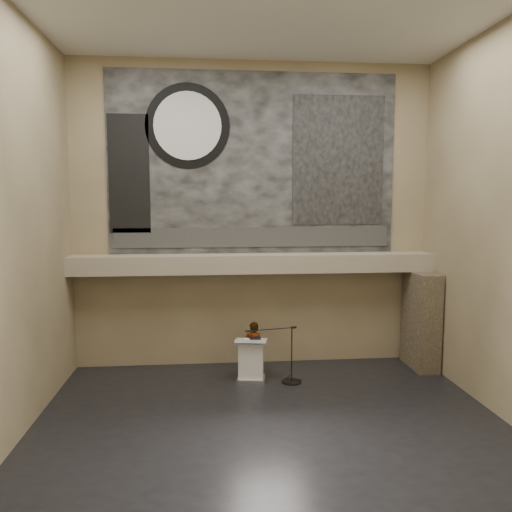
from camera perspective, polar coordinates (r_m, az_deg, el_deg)
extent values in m
plane|color=black|center=(11.15, 1.64, -18.48)|extent=(10.00, 10.00, 0.00)
plane|color=silver|center=(10.81, 1.80, 27.02)|extent=(10.00, 10.00, 0.00)
cube|color=#7A6B4D|center=(14.10, -0.31, 4.61)|extent=(10.00, 0.02, 8.50)
cube|color=#7A6B4D|center=(6.18, 6.33, 2.25)|extent=(10.00, 0.02, 8.50)
cube|color=#7A6B4D|center=(10.72, -25.90, 3.39)|extent=(0.02, 8.00, 8.50)
cube|color=#7A6B4D|center=(11.84, 26.55, 3.59)|extent=(0.02, 8.00, 8.50)
cube|color=gray|center=(13.81, -0.16, -0.85)|extent=(10.00, 0.80, 0.50)
cylinder|color=#B2893D|center=(13.74, -6.80, -2.10)|extent=(0.04, 0.04, 0.06)
cylinder|color=#B2893D|center=(14.10, 7.58, -1.90)|extent=(0.04, 0.04, 0.06)
cube|color=black|center=(14.10, -0.30, 10.50)|extent=(8.00, 0.05, 5.00)
cube|color=#2B2B2B|center=(14.06, -0.28, 2.15)|extent=(7.76, 0.02, 0.55)
cylinder|color=black|center=(14.12, -7.82, 14.52)|extent=(2.30, 0.02, 2.30)
cylinder|color=silver|center=(14.10, -7.83, 14.53)|extent=(1.84, 0.02, 1.84)
cube|color=black|center=(14.48, 9.38, 10.71)|extent=(2.60, 0.02, 3.60)
cube|color=black|center=(14.15, -14.31, 9.07)|extent=(1.10, 0.02, 3.20)
cube|color=#403527|center=(14.83, 18.34, -6.95)|extent=(0.60, 1.40, 2.70)
cube|color=silver|center=(13.45, -0.56, -13.83)|extent=(0.80, 0.66, 0.08)
cube|color=white|center=(13.28, -0.56, -11.72)|extent=(0.70, 0.54, 0.96)
cube|color=white|center=(13.11, -0.56, -9.63)|extent=(0.90, 0.70, 0.14)
cube|color=black|center=(13.13, -0.14, -9.39)|extent=(0.31, 0.27, 0.04)
cube|color=white|center=(13.06, -0.97, -9.56)|extent=(0.23, 0.29, 0.00)
imported|color=silver|center=(13.70, -0.25, -10.45)|extent=(0.60, 0.48, 1.44)
cylinder|color=black|center=(13.36, 4.07, -14.12)|extent=(0.52, 0.52, 0.02)
cylinder|color=black|center=(13.12, 4.10, -11.14)|extent=(0.03, 0.03, 1.48)
cylinder|color=black|center=(12.73, 1.64, -8.38)|extent=(1.28, 0.28, 0.02)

